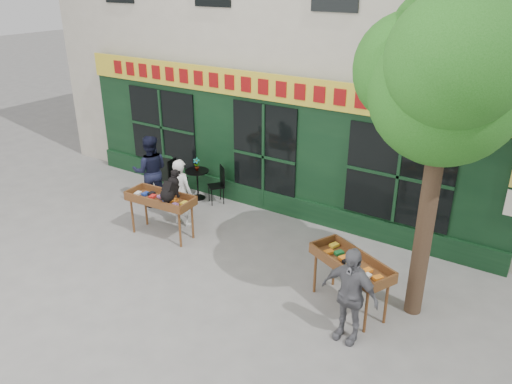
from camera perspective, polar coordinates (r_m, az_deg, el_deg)
ground at (r=10.60m, az=-5.88°, el=-6.40°), size 80.00×80.00×0.00m
street_tree at (r=7.65m, az=21.63°, el=13.15°), size 3.05×2.90×5.60m
book_cart_center at (r=10.87m, az=-10.84°, el=-1.04°), size 1.54×0.72×0.99m
dog at (r=10.43m, az=-9.82°, el=0.75°), size 0.38×0.62×0.60m
woman at (r=11.31m, az=-8.58°, el=-0.05°), size 0.60×0.41×1.57m
book_cart_right at (r=8.56m, az=10.78°, el=-8.29°), size 1.62×1.19×0.99m
man_right at (r=7.89m, az=10.62°, el=-11.45°), size 0.98×0.47×1.62m
bistro_table at (r=12.68m, az=-6.73°, el=1.53°), size 0.60×0.60×0.76m
bistro_chair_left at (r=12.99m, az=-9.22°, el=2.00°), size 0.41×0.40×0.95m
bistro_chair_right at (r=12.40m, az=-4.22°, el=1.19°), size 0.51×0.51×0.95m
potted_plant at (r=12.54m, az=-6.81°, el=3.17°), size 0.21×0.18×0.33m
man_left at (r=12.38m, az=-11.96°, el=2.35°), size 1.10×1.08×1.79m
chalkboard at (r=13.82m, az=-10.52°, el=2.56°), size 0.58×0.25×0.79m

